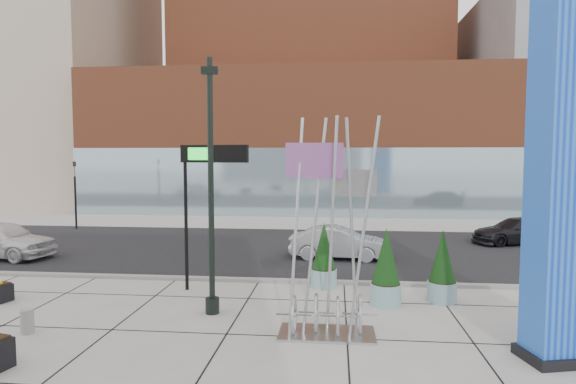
# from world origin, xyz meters

# --- Properties ---
(ground) EXTENTS (160.00, 160.00, 0.00)m
(ground) POSITION_xyz_m (0.00, 0.00, 0.00)
(ground) COLOR #9E9991
(ground) RESTS_ON ground
(street_asphalt) EXTENTS (80.00, 12.00, 0.02)m
(street_asphalt) POSITION_xyz_m (0.00, 10.00, 0.01)
(street_asphalt) COLOR black
(street_asphalt) RESTS_ON ground
(curb_edge) EXTENTS (80.00, 0.30, 0.12)m
(curb_edge) POSITION_xyz_m (0.00, 4.00, 0.06)
(curb_edge) COLOR gray
(curb_edge) RESTS_ON ground
(tower_podium) EXTENTS (34.00, 10.00, 11.00)m
(tower_podium) POSITION_xyz_m (1.00, 27.00, 5.50)
(tower_podium) COLOR brown
(tower_podium) RESTS_ON ground
(tower_glass_front) EXTENTS (34.00, 0.60, 5.00)m
(tower_glass_front) POSITION_xyz_m (1.00, 22.20, 2.50)
(tower_glass_front) COLOR #8CA5B2
(tower_glass_front) RESTS_ON ground
(building_beige_left) EXTENTS (18.00, 20.00, 34.00)m
(building_beige_left) POSITION_xyz_m (-26.00, 34.00, 17.00)
(building_beige_left) COLOR #A08F7A
(building_beige_left) RESTS_ON ground
(lamp_post) EXTENTS (0.47, 0.39, 7.14)m
(lamp_post) POSITION_xyz_m (0.24, 0.54, 2.92)
(lamp_post) COLOR black
(lamp_post) RESTS_ON ground
(public_art_sculpture) EXTENTS (2.39, 1.20, 5.43)m
(public_art_sculpture) POSITION_xyz_m (3.52, -0.79, 1.42)
(public_art_sculpture) COLOR #AFB1B4
(public_art_sculpture) RESTS_ON ground
(concrete_bollard) EXTENTS (0.32, 0.32, 0.61)m
(concrete_bollard) POSITION_xyz_m (-4.00, -1.43, 0.31)
(concrete_bollard) COLOR gray
(concrete_bollard) RESTS_ON ground
(overhead_street_sign) EXTENTS (2.27, 0.47, 4.80)m
(overhead_street_sign) POSITION_xyz_m (-0.40, 2.80, 4.12)
(overhead_street_sign) COLOR black
(overhead_street_sign) RESTS_ON ground
(round_planter_east) EXTENTS (0.89, 0.89, 2.22)m
(round_planter_east) POSITION_xyz_m (6.95, 2.31, 1.05)
(round_planter_east) COLOR #7FA8AB
(round_planter_east) RESTS_ON ground
(round_planter_mid) EXTENTS (0.93, 0.93, 2.32)m
(round_planter_mid) POSITION_xyz_m (5.20, 1.80, 1.10)
(round_planter_mid) COLOR #7FA8AB
(round_planter_mid) RESTS_ON ground
(round_planter_west) EXTENTS (0.88, 0.88, 2.21)m
(round_planter_west) POSITION_xyz_m (3.31, 3.60, 1.04)
(round_planter_west) COLOR #7FA8AB
(round_planter_west) RESTS_ON ground
(car_white_west) EXTENTS (4.99, 2.68, 1.61)m
(car_white_west) POSITION_xyz_m (-10.78, 6.81, 0.81)
(car_white_west) COLOR silver
(car_white_west) RESTS_ON ground
(car_silver_mid) EXTENTS (4.25, 1.71, 1.37)m
(car_silver_mid) POSITION_xyz_m (3.82, 8.09, 0.69)
(car_silver_mid) COLOR #A9ABB1
(car_silver_mid) RESTS_ON ground
(car_dark_east) EXTENTS (4.81, 2.91, 1.31)m
(car_dark_east) POSITION_xyz_m (12.79, 12.51, 0.65)
(car_dark_east) COLOR black
(car_dark_east) RESTS_ON ground
(traffic_signal) EXTENTS (0.15, 0.18, 4.10)m
(traffic_signal) POSITION_xyz_m (-12.00, 15.00, 2.30)
(traffic_signal) COLOR black
(traffic_signal) RESTS_ON ground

